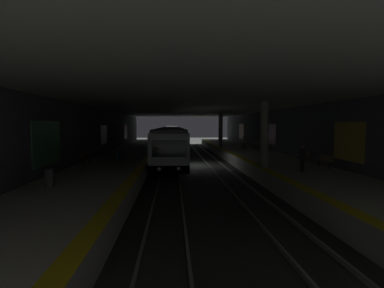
{
  "coord_description": "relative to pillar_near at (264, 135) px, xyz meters",
  "views": [
    {
      "loc": [
        -27.43,
        1.92,
        4.01
      ],
      "look_at": [
        4.96,
        -0.26,
        1.79
      ],
      "focal_mm": 26.51,
      "sensor_mm": 36.0,
      "label": 1
    }
  ],
  "objects": [
    {
      "name": "platform_left",
      "position": [
        8.33,
        -2.2,
        -2.8
      ],
      "size": [
        60.0,
        5.3,
        1.06
      ],
      "color": "beige",
      "rests_on": "ground"
    },
    {
      "name": "ground_plane",
      "position": [
        8.33,
        4.35,
        -3.33
      ],
      "size": [
        120.0,
        120.0,
        0.0
      ],
      "primitive_type": "plane",
      "color": "#2D302D"
    },
    {
      "name": "bench_right_mid",
      "position": [
        9.59,
        12.88,
        -1.75
      ],
      "size": [
        1.7,
        0.47,
        0.86
      ],
      "color": "#262628",
      "rests_on": "platform_right"
    },
    {
      "name": "bench_right_near",
      "position": [
        2.51,
        12.88,
        -1.75
      ],
      "size": [
        1.7,
        0.47,
        0.86
      ],
      "color": "#262628",
      "rests_on": "platform_right"
    },
    {
      "name": "platform_right",
      "position": [
        8.33,
        10.9,
        -2.8
      ],
      "size": [
        60.0,
        5.3,
        1.06
      ],
      "color": "beige",
      "rests_on": "ground"
    },
    {
      "name": "wall_left",
      "position": [
        8.36,
        -5.1,
        -0.52
      ],
      "size": [
        60.0,
        0.56,
        5.6
      ],
      "color": "#56565B",
      "rests_on": "ground"
    },
    {
      "name": "person_walking_mid",
      "position": [
        14.74,
        -2.29,
        -1.43
      ],
      "size": [
        0.6,
        0.22,
        1.58
      ],
      "color": "#3A3A3A",
      "rests_on": "platform_left"
    },
    {
      "name": "trash_bin",
      "position": [
        -5.38,
        12.15,
        -1.85
      ],
      "size": [
        0.44,
        0.44,
        0.85
      ],
      "color": "#595B5E",
      "rests_on": "platform_right"
    },
    {
      "name": "suitcase_rolling",
      "position": [
        4.61,
        10.81,
        -1.96
      ],
      "size": [
        0.38,
        0.21,
        0.92
      ],
      "color": "navy",
      "rests_on": "platform_right"
    },
    {
      "name": "wall_right",
      "position": [
        8.33,
        13.8,
        -0.52
      ],
      "size": [
        60.0,
        0.56,
        5.6
      ],
      "color": "#56565B",
      "rests_on": "ground"
    },
    {
      "name": "metro_train",
      "position": [
        27.47,
        6.55,
        -1.3
      ],
      "size": [
        55.54,
        2.83,
        3.49
      ],
      "color": "silver",
      "rests_on": "track_right"
    },
    {
      "name": "bench_left_far",
      "position": [
        15.47,
        -4.18,
        -1.75
      ],
      "size": [
        1.7,
        0.47,
        0.86
      ],
      "color": "#262628",
      "rests_on": "platform_left"
    },
    {
      "name": "track_left",
      "position": [
        8.33,
        2.15,
        -3.25
      ],
      "size": [
        60.0,
        1.53,
        0.16
      ],
      "color": "gray",
      "rests_on": "ground"
    },
    {
      "name": "person_waiting_near",
      "position": [
        -1.75,
        -1.93,
        -1.4
      ],
      "size": [
        0.6,
        0.22,
        1.62
      ],
      "color": "#393939",
      "rests_on": "platform_left"
    },
    {
      "name": "pillar_near",
      "position": [
        0.0,
        0.0,
        0.0
      ],
      "size": [
        0.56,
        0.56,
        4.55
      ],
      "color": "gray",
      "rests_on": "platform_left"
    },
    {
      "name": "track_right",
      "position": [
        8.33,
        6.55,
        -3.25
      ],
      "size": [
        60.0,
        1.53,
        0.16
      ],
      "color": "gray",
      "rests_on": "ground"
    },
    {
      "name": "bench_left_near",
      "position": [
        -0.38,
        -4.18,
        -1.75
      ],
      "size": [
        1.7,
        0.47,
        0.86
      ],
      "color": "#262628",
      "rests_on": "platform_left"
    },
    {
      "name": "bench_left_mid",
      "position": [
        2.93,
        -4.18,
        -1.75
      ],
      "size": [
        1.7,
        0.47,
        0.86
      ],
      "color": "#262628",
      "rests_on": "platform_left"
    },
    {
      "name": "ceiling_slab",
      "position": [
        8.33,
        4.35,
        2.47
      ],
      "size": [
        60.0,
        19.4,
        0.4
      ],
      "color": "beige",
      "rests_on": "wall_left"
    },
    {
      "name": "pillar_far",
      "position": [
        17.94,
        0.0,
        0.0
      ],
      "size": [
        0.56,
        0.56,
        4.55
      ],
      "color": "gray",
      "rests_on": "platform_left"
    }
  ]
}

